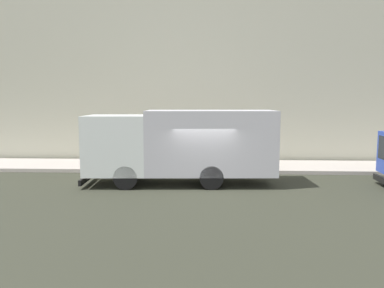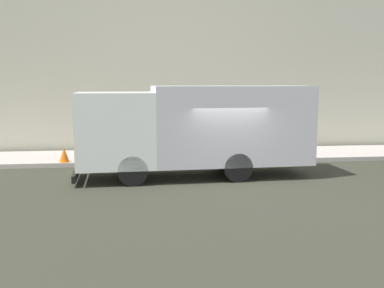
% 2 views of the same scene
% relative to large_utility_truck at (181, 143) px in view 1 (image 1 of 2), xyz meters
% --- Properties ---
extents(ground, '(80.00, 80.00, 0.00)m').
position_rel_large_utility_truck_xyz_m(ground, '(-0.71, -1.01, -1.78)').
color(ground, '#313327').
extents(sidewalk, '(3.33, 30.00, 0.18)m').
position_rel_large_utility_truck_xyz_m(sidewalk, '(3.96, -1.01, -1.69)').
color(sidewalk, '#B2A9A0').
rests_on(sidewalk, ground).
extents(building_facade, '(0.50, 30.00, 9.70)m').
position_rel_large_utility_truck_xyz_m(building_facade, '(6.13, -1.01, 3.07)').
color(building_facade, '#B7B59E').
rests_on(building_facade, ground).
extents(large_utility_truck, '(2.72, 8.26, 3.20)m').
position_rel_large_utility_truck_xyz_m(large_utility_truck, '(0.00, 0.00, 0.00)').
color(large_utility_truck, white).
rests_on(large_utility_truck, ground).
extents(pedestrian_walking, '(0.46, 0.46, 1.62)m').
position_rel_large_utility_truck_xyz_m(pedestrian_walking, '(4.26, 1.81, -0.75)').
color(pedestrian_walking, '#48375B').
rests_on(pedestrian_walking, sidewalk).
extents(traffic_cone_orange, '(0.40, 0.40, 0.58)m').
position_rel_large_utility_truck_xyz_m(traffic_cone_orange, '(2.56, 4.95, -1.32)').
color(traffic_cone_orange, orange).
rests_on(traffic_cone_orange, sidewalk).
extents(street_sign_post, '(0.44, 0.08, 2.78)m').
position_rel_large_utility_truck_xyz_m(street_sign_post, '(2.76, -0.74, 0.03)').
color(street_sign_post, '#4C5156').
rests_on(street_sign_post, sidewalk).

